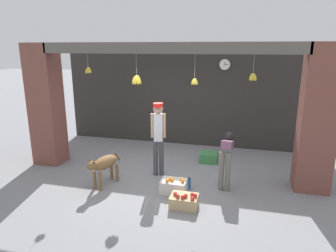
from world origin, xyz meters
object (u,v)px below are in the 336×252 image
fruit_crate_oranges (174,186)px  wall_clock (225,65)px  shopkeeper (158,133)px  water_bottle (189,183)px  dog (104,164)px  produce_box_green (209,157)px  fruit_crate_apples (184,201)px  worker_stooping (227,154)px

fruit_crate_oranges → wall_clock: size_ratio=1.67×
shopkeeper → fruit_crate_oranges: bearing=112.5°
fruit_crate_oranges → water_bottle: 0.38m
dog → produce_box_green: (2.06, 1.94, -0.37)m
wall_clock → fruit_crate_apples: bearing=-96.1°
worker_stooping → fruit_crate_apples: (-0.70, -1.13, -0.62)m
dog → produce_box_green: 2.86m
worker_stooping → water_bottle: bearing=-151.1°
produce_box_green → shopkeeper: bearing=-133.8°
fruit_crate_apples → water_bottle: (-0.04, 0.78, -0.01)m
fruit_crate_apples → fruit_crate_oranges: bearing=121.9°
fruit_crate_oranges → fruit_crate_apples: 0.62m
fruit_crate_oranges → water_bottle: size_ratio=2.06×
wall_clock → dog: bearing=-124.8°
fruit_crate_apples → produce_box_green: fruit_crate_apples is taller
fruit_crate_apples → wall_clock: 4.45m
fruit_crate_apples → wall_clock: bearing=83.9°
produce_box_green → water_bottle: bearing=-97.8°
dog → wall_clock: size_ratio=3.15×
dog → water_bottle: bearing=116.7°
fruit_crate_oranges → wall_clock: 4.05m
dog → wall_clock: (2.28, 3.28, 1.98)m
shopkeeper → water_bottle: size_ratio=6.75×
worker_stooping → fruit_crate_oranges: size_ratio=2.09×
worker_stooping → wall_clock: (-0.30, 2.62, 1.73)m
fruit_crate_apples → water_bottle: bearing=93.1°
shopkeeper → wall_clock: (1.28, 2.44, 1.44)m
worker_stooping → fruit_crate_oranges: 1.34m
fruit_crate_oranges → wall_clock: (0.73, 3.23, 2.33)m
dog → produce_box_green: dog is taller
dog → produce_box_green: size_ratio=2.24×
worker_stooping → fruit_crate_oranges: (-1.03, -0.61, -0.60)m
fruit_crate_apples → produce_box_green: 2.43m
shopkeeper → fruit_crate_apples: (0.88, -1.32, -0.91)m
shopkeeper → wall_clock: size_ratio=5.47×
fruit_crate_oranges → produce_box_green: size_ratio=1.19×
produce_box_green → wall_clock: size_ratio=1.41×
fruit_crate_apples → wall_clock: size_ratio=1.64×
shopkeeper → fruit_crate_oranges: (0.55, -0.79, -0.90)m
water_bottle → wall_clock: (0.44, 2.97, 2.36)m
shopkeeper → worker_stooping: 1.62m
shopkeeper → water_bottle: bearing=135.0°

